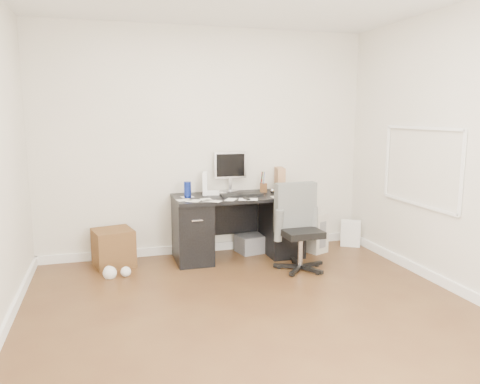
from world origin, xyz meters
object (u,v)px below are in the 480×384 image
object	(u,v)px
keyboard	(242,195)
wicker_basket	(113,247)
pc_tower	(308,231)
desk	(238,224)
office_chair	(301,228)
lcd_monitor	(230,172)

from	to	relation	value
keyboard	wicker_basket	world-z (taller)	keyboard
keyboard	pc_tower	xyz separation A→B (m)	(0.90, 0.11, -0.52)
keyboard	wicker_basket	xyz separation A→B (m)	(-1.47, 0.15, -0.56)
desk	keyboard	xyz separation A→B (m)	(0.03, -0.06, 0.36)
office_chair	pc_tower	size ratio (longest dim) A/B	1.93
office_chair	lcd_monitor	bearing A→B (deg)	120.00
lcd_monitor	desk	bearing A→B (deg)	-83.85
keyboard	pc_tower	bearing A→B (deg)	7.35
desk	wicker_basket	world-z (taller)	desk
office_chair	wicker_basket	xyz separation A→B (m)	(-1.96, 0.73, -0.27)
lcd_monitor	pc_tower	xyz separation A→B (m)	(0.96, -0.20, -0.75)
desk	lcd_monitor	world-z (taller)	lcd_monitor
keyboard	pc_tower	distance (m)	1.04
desk	keyboard	distance (m)	0.37
desk	lcd_monitor	xyz separation A→B (m)	(-0.03, 0.25, 0.60)
office_chair	wicker_basket	size ratio (longest dim) A/B	2.29
office_chair	wicker_basket	world-z (taller)	office_chair
lcd_monitor	pc_tower	world-z (taller)	lcd_monitor
lcd_monitor	wicker_basket	world-z (taller)	lcd_monitor
desk	office_chair	distance (m)	0.83
lcd_monitor	wicker_basket	distance (m)	1.62
office_chair	keyboard	bearing A→B (deg)	128.84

